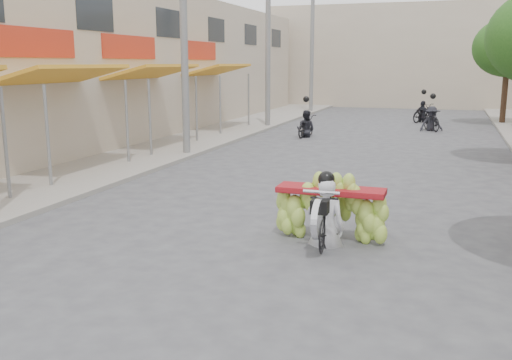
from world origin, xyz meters
name	(u,v)px	position (x,y,z in m)	size (l,w,h in m)	color
ground	(161,346)	(0.00, 0.00, 0.00)	(120.00, 120.00, 0.00)	#4F4F54
sidewalk_left	(183,141)	(-7.00, 15.00, 0.06)	(4.00, 60.00, 0.12)	gray
shophouse_row_left	(55,64)	(-11.98, 13.98, 3.00)	(9.77, 40.00, 6.00)	#B7A790
far_building	(411,57)	(0.00, 38.00, 3.50)	(20.00, 6.00, 7.00)	#B7A790
utility_pole_mid	(184,32)	(-5.40, 12.00, 4.03)	(0.60, 0.24, 8.00)	slate
utility_pole_far	(268,42)	(-5.40, 21.00, 4.03)	(0.60, 0.24, 8.00)	slate
utility_pole_back	(312,47)	(-5.40, 30.00, 4.03)	(0.60, 0.24, 8.00)	slate
street_tree_far	(508,48)	(5.40, 26.00, 3.78)	(3.40, 3.40, 5.25)	#3A2719
banana_motorbike	(328,202)	(0.97, 4.24, 0.73)	(2.20, 1.82, 2.19)	black
bg_motorbike_a	(306,119)	(-2.81, 18.08, 0.74)	(0.84, 1.66, 1.95)	black
bg_motorbike_b	(432,113)	(2.11, 22.01, 0.84)	(1.19, 1.75, 1.95)	black
bg_motorbike_c	(423,107)	(1.54, 25.92, 0.78)	(1.36, 1.81, 1.95)	black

